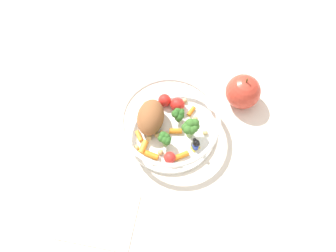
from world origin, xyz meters
The scene contains 4 objects.
ground_plane centered at (0.00, 0.00, 0.00)m, with size 2.40×2.40×0.00m, color silver.
food_container centered at (0.01, 0.00, 0.03)m, with size 0.20×0.20×0.06m.
loose_apple centered at (-0.16, -0.06, 0.04)m, with size 0.07×0.07×0.09m.
folded_napkin centered at (0.15, 0.17, 0.00)m, with size 0.14×0.11×0.01m, color white.
Camera 1 is at (0.03, 0.33, 0.69)m, focal length 38.83 mm.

